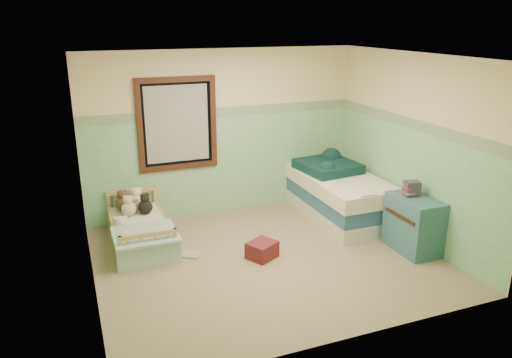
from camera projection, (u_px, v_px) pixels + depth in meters
name	position (u px, v px, depth m)	size (l,w,h in m)	color
floor	(268.00, 259.00, 6.30)	(4.20, 3.60, 0.02)	#7A614A
ceiling	(270.00, 56.00, 5.52)	(4.20, 3.60, 0.02)	white
wall_back	(223.00, 133.00, 7.50)	(4.20, 0.04, 2.50)	beige
wall_front	(348.00, 219.00, 4.31)	(4.20, 0.04, 2.50)	beige
wall_left	(84.00, 185.00, 5.18)	(0.04, 3.60, 2.50)	beige
wall_right	(413.00, 148.00, 6.63)	(0.04, 3.60, 2.50)	beige
wainscot_mint	(224.00, 165.00, 7.64)	(4.20, 0.01, 1.50)	#75AD77
border_strip	(223.00, 112.00, 7.39)	(4.20, 0.01, 0.15)	#365F39
window_frame	(177.00, 124.00, 7.16)	(1.16, 0.06, 1.36)	black
window_blinds	(177.00, 124.00, 7.17)	(0.92, 0.01, 1.12)	beige
toddler_bed_frame	(141.00, 237.00, 6.70)	(0.73, 1.45, 0.19)	#A98052
toddler_mattress	(140.00, 226.00, 6.66)	(0.66, 1.39, 0.12)	white
patchwork_quilt	(145.00, 234.00, 6.23)	(0.79, 0.73, 0.03)	#689AD8
plush_bed_brown	(123.00, 204.00, 7.00)	(0.21, 0.21, 0.21)	brown
plush_bed_white	(137.00, 202.00, 7.06)	(0.22, 0.22, 0.22)	white
plush_bed_tan	(129.00, 209.00, 6.82)	(0.20, 0.20, 0.20)	beige
plush_bed_dark	(146.00, 207.00, 6.90)	(0.20, 0.20, 0.20)	black
plush_floor_cream	(122.00, 235.00, 6.64)	(0.28, 0.28, 0.28)	beige
plush_floor_tan	(127.00, 248.00, 6.31)	(0.25, 0.25, 0.25)	beige
twin_bed_frame	(338.00, 210.00, 7.60)	(0.94, 1.89, 0.22)	silver
twin_boxspring	(339.00, 196.00, 7.53)	(0.94, 1.89, 0.22)	navy
twin_mattress	(340.00, 183.00, 7.46)	(0.98, 1.92, 0.22)	white
teal_blanket	(328.00, 166.00, 7.66)	(0.80, 0.85, 0.14)	#0D3734
dresser	(414.00, 224.00, 6.43)	(0.45, 0.73, 0.73)	#2F5E66
book_stack	(412.00, 188.00, 6.38)	(0.19, 0.15, 0.19)	#42282C
red_pillow	(262.00, 250.00, 6.29)	(0.34, 0.30, 0.21)	maroon
floor_book	(190.00, 255.00, 6.38)	(0.27, 0.20, 0.02)	yellow
extra_plush_0	(125.00, 205.00, 7.01)	(0.15, 0.15, 0.15)	brown
extra_plush_1	(135.00, 206.00, 6.99)	(0.16, 0.16, 0.16)	beige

